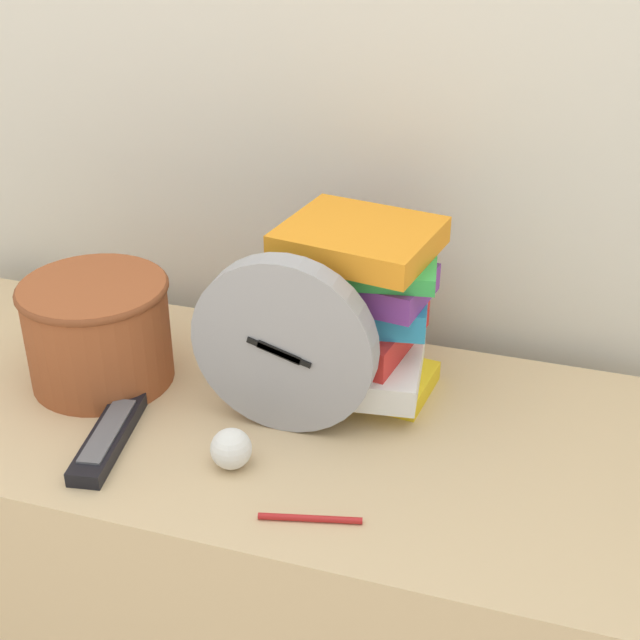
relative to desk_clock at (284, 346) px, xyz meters
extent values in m
cube|color=silver|center=(-0.09, 0.34, 0.36)|extent=(6.00, 0.04, 2.40)
cube|color=tan|center=(-0.09, 0.01, -0.48)|extent=(1.20, 0.51, 0.71)
cylinder|color=#99999E|center=(0.00, 0.00, 0.00)|extent=(0.25, 0.04, 0.25)
cylinder|color=white|center=(0.00, -0.01, 0.00)|extent=(0.22, 0.01, 0.22)
cube|color=black|center=(0.00, -0.02, 0.00)|extent=(0.06, 0.01, 0.03)
cube|color=black|center=(0.00, -0.02, 0.00)|extent=(0.09, 0.01, 0.03)
cylinder|color=black|center=(0.00, -0.02, 0.00)|extent=(0.01, 0.00, 0.01)
cube|color=yellow|center=(0.06, 0.13, -0.11)|extent=(0.23, 0.14, 0.03)
cube|color=white|center=(0.07, 0.10, -0.07)|extent=(0.20, 0.19, 0.04)
cube|color=red|center=(0.05, 0.13, -0.03)|extent=(0.21, 0.20, 0.04)
cube|color=#2D9ED1|center=(0.05, 0.12, 0.01)|extent=(0.24, 0.16, 0.04)
cube|color=#7A3899|center=(0.06, 0.12, 0.05)|extent=(0.22, 0.15, 0.04)
cube|color=green|center=(0.06, 0.11, 0.08)|extent=(0.24, 0.16, 0.02)
cube|color=orange|center=(0.07, 0.12, 0.11)|extent=(0.22, 0.20, 0.04)
cylinder|color=#994C28|center=(-0.29, 0.03, -0.05)|extent=(0.20, 0.20, 0.15)
torus|color=brown|center=(-0.29, 0.03, 0.02)|extent=(0.21, 0.21, 0.01)
cube|color=black|center=(-0.21, -0.11, -0.11)|extent=(0.07, 0.19, 0.02)
cube|color=#59595E|center=(-0.21, -0.11, -0.10)|extent=(0.05, 0.14, 0.00)
sphere|color=white|center=(-0.03, -0.10, -0.10)|extent=(0.05, 0.05, 0.05)
cylinder|color=#B21E1E|center=(0.09, -0.17, -0.12)|extent=(0.12, 0.04, 0.01)
camera|label=1|loc=(0.34, -0.93, 0.59)|focal=50.00mm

